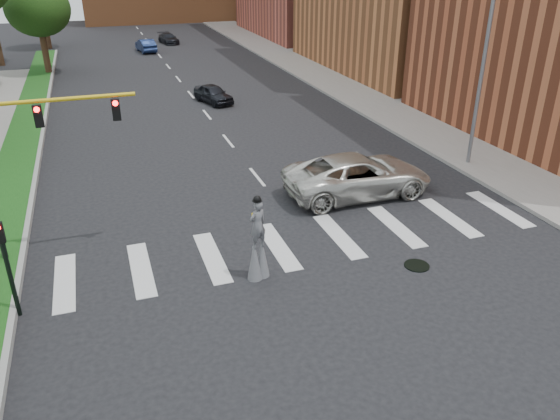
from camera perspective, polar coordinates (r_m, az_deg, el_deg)
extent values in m
plane|color=black|center=(20.59, 4.04, -4.52)|extent=(160.00, 160.00, 0.00)
cube|color=#154714|center=(37.98, -25.01, 7.67)|extent=(2.00, 60.00, 0.25)
cube|color=gray|center=(37.87, -23.44, 7.94)|extent=(0.20, 60.00, 0.28)
cube|color=gray|center=(46.88, 6.50, 12.89)|extent=(5.00, 90.00, 0.18)
cylinder|color=black|center=(20.34, 14.10, -5.65)|extent=(0.90, 0.90, 0.04)
cylinder|color=slate|center=(29.34, 20.26, 12.67)|extent=(0.20, 0.20, 9.00)
cylinder|color=gold|center=(19.89, -22.47, 10.59)|extent=(5.20, 0.14, 0.14)
cube|color=black|center=(20.06, -23.94, 8.95)|extent=(0.28, 0.18, 0.75)
cylinder|color=#FF0C0C|center=(19.90, -24.09, 9.56)|extent=(0.18, 0.06, 0.18)
cube|color=black|center=(19.98, -16.77, 10.01)|extent=(0.28, 0.18, 0.75)
cylinder|color=#FF0C0C|center=(19.82, -16.84, 10.63)|extent=(0.18, 0.06, 0.18)
cylinder|color=black|center=(18.40, -26.40, -5.99)|extent=(0.14, 0.14, 3.00)
cylinder|color=#372316|center=(18.93, -1.89, -5.32)|extent=(0.07, 0.07, 1.18)
cylinder|color=#372316|center=(18.77, -2.66, -5.64)|extent=(0.07, 0.07, 1.18)
cone|color=#5B5B60|center=(18.86, -1.89, -4.94)|extent=(0.52, 0.52, 1.47)
cone|color=#5B5B60|center=(18.69, -2.67, -5.25)|extent=(0.52, 0.52, 1.47)
imported|color=#5B5B60|center=(18.14, -2.35, -1.54)|extent=(0.74, 0.61, 1.73)
sphere|color=black|center=(17.74, -2.41, 1.12)|extent=(0.26, 0.26, 0.26)
cylinder|color=black|center=(17.76, -2.40, 0.98)|extent=(0.34, 0.34, 0.02)
cube|color=yellow|center=(18.03, -2.65, -0.03)|extent=(0.22, 0.05, 0.10)
imported|color=silver|center=(25.28, 8.15, 3.61)|extent=(6.83, 3.15, 1.90)
imported|color=black|center=(41.32, -6.99, 11.95)|extent=(2.66, 4.17, 1.32)
imported|color=navy|center=(64.35, -13.85, 16.36)|extent=(2.01, 4.40, 1.40)
imported|color=black|center=(69.82, -11.58, 17.15)|extent=(2.30, 4.24, 1.17)
cylinder|color=#372316|center=(54.67, -23.34, 15.05)|extent=(0.56, 0.56, 4.26)
ellipsoid|color=black|center=(54.26, -24.01, 18.65)|extent=(5.47, 5.47, 4.65)
cylinder|color=#372316|center=(69.84, -23.27, 17.17)|extent=(0.56, 0.56, 4.72)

